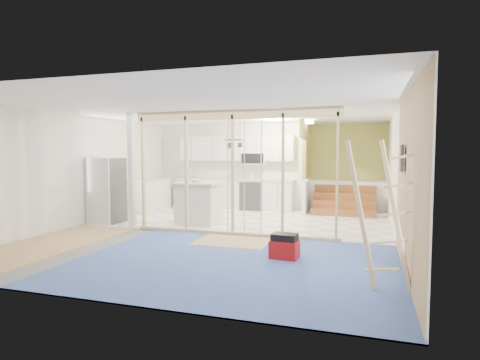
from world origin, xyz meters
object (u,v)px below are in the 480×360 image
(fridge, at_px, (107,190))
(toolbox, at_px, (284,247))
(island, at_px, (200,203))
(ladder, at_px, (383,215))

(fridge, xyz_separation_m, toolbox, (4.79, -1.94, -0.61))
(fridge, height_order, island, fridge)
(fridge, relative_size, ladder, 0.86)
(fridge, relative_size, island, 1.53)
(ladder, bearing_deg, toolbox, 162.82)
(island, distance_m, toolbox, 3.69)
(fridge, distance_m, ladder, 6.93)
(island, xyz_separation_m, toolbox, (2.62, -2.59, -0.30))
(toolbox, height_order, ladder, ladder)
(toolbox, xyz_separation_m, ladder, (1.45, -1.08, 0.76))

